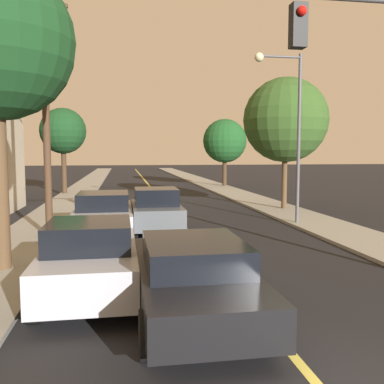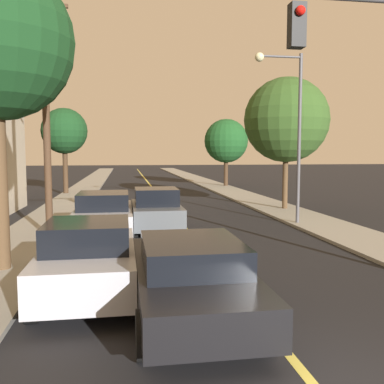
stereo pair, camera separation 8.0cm
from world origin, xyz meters
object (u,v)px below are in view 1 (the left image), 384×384
at_px(car_near_lane_front, 193,275).
at_px(car_near_lane_second, 156,210).
at_px(utility_pole_left, 46,109).
at_px(car_outer_lane_second, 104,214).
at_px(streetlamp_right, 288,114).
at_px(tree_left_far, 63,131).
at_px(traffic_signal_mast, 382,81).
at_px(tree_right_far, 225,141).
at_px(tree_right_near, 286,120).
at_px(car_outer_lane_front, 90,259).

relative_size(car_near_lane_front, car_near_lane_second, 1.26).
xyz_separation_m(car_near_lane_second, utility_pole_left, (-3.71, -0.67, 3.58)).
xyz_separation_m(car_outer_lane_second, streetlamp_right, (7.31, 0.94, 3.74)).
relative_size(car_near_lane_second, utility_pole_left, 0.47).
bearing_deg(tree_left_far, streetlamp_right, -54.31).
relative_size(traffic_signal_mast, tree_left_far, 1.08).
xyz_separation_m(car_near_lane_front, tree_right_far, (7.63, 28.95, 3.22)).
relative_size(car_near_lane_second, tree_right_far, 0.67).
relative_size(car_near_lane_front, traffic_signal_mast, 0.75).
bearing_deg(tree_right_near, tree_right_far, 87.76).
xyz_separation_m(car_near_lane_front, streetlamp_right, (5.40, 9.10, 3.75)).
distance_m(car_outer_lane_second, tree_left_far, 16.59).
xyz_separation_m(tree_left_far, tree_right_far, (12.92, 4.97, -0.49)).
relative_size(traffic_signal_mast, utility_pole_left, 0.78).
xyz_separation_m(car_near_lane_front, traffic_signal_mast, (4.36, 1.21, 3.74)).
bearing_deg(tree_right_far, car_near_lane_second, -110.30).
height_order(car_near_lane_front, car_near_lane_second, car_near_lane_second).
height_order(tree_left_far, tree_right_near, tree_right_near).
bearing_deg(car_outer_lane_front, tree_right_far, 70.91).
xyz_separation_m(car_outer_lane_second, tree_right_near, (8.93, 5.31, 3.85)).
distance_m(streetlamp_right, utility_pole_left, 9.23).
distance_m(car_near_lane_second, traffic_signal_mast, 9.11).
bearing_deg(car_outer_lane_front, utility_pole_left, 106.20).
bearing_deg(tree_left_far, car_outer_lane_second, -77.94).
relative_size(tree_left_far, tree_right_near, 0.90).
bearing_deg(car_outer_lane_second, car_outer_lane_front, -90.00).
relative_size(car_outer_lane_second, streetlamp_right, 0.70).
bearing_deg(car_outer_lane_front, tree_right_near, 53.50).
bearing_deg(tree_left_far, traffic_signal_mast, -67.04).
bearing_deg(car_outer_lane_front, car_near_lane_front, -36.45).
distance_m(car_outer_lane_second, tree_right_far, 23.09).
bearing_deg(streetlamp_right, car_near_lane_front, -120.70).
distance_m(car_near_lane_second, tree_left_far, 16.93).
height_order(streetlamp_right, utility_pole_left, utility_pole_left).
bearing_deg(traffic_signal_mast, tree_right_near, 77.73).
bearing_deg(streetlamp_right, tree_right_far, 83.59).
bearing_deg(tree_right_far, car_outer_lane_second, -114.64).
relative_size(car_near_lane_front, tree_right_near, 0.73).
height_order(utility_pole_left, tree_left_far, utility_pole_left).
xyz_separation_m(car_near_lane_second, tree_right_far, (7.63, 20.64, 3.15)).
relative_size(streetlamp_right, tree_left_far, 1.13).
xyz_separation_m(traffic_signal_mast, utility_pole_left, (-8.07, 6.42, -0.10)).
height_order(car_near_lane_front, car_outer_lane_second, car_outer_lane_second).
bearing_deg(tree_right_near, traffic_signal_mast, -102.27).
distance_m(car_outer_lane_front, car_outer_lane_second, 6.76).
bearing_deg(car_near_lane_second, car_outer_lane_front, -105.39).
xyz_separation_m(car_near_lane_second, car_outer_lane_front, (-1.90, -6.91, -0.03)).
relative_size(car_outer_lane_front, tree_right_near, 0.61).
bearing_deg(traffic_signal_mast, car_near_lane_front, -164.49).
relative_size(car_outer_lane_second, utility_pole_left, 0.58).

